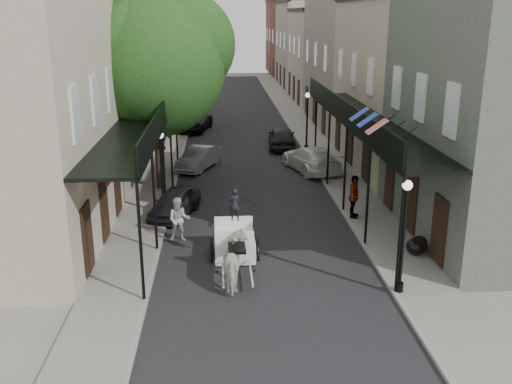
{
  "coord_description": "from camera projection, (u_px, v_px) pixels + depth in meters",
  "views": [
    {
      "loc": [
        -1.54,
        -18.17,
        8.63
      ],
      "look_at": [
        -0.09,
        4.2,
        1.6
      ],
      "focal_mm": 40.0,
      "sensor_mm": 36.0,
      "label": 1
    }
  ],
  "objects": [
    {
      "name": "car_left_far",
      "position": [
        193.0,
        122.0,
        43.65
      ],
      "size": [
        3.17,
        5.2,
        1.35
      ],
      "primitive_type": "imported",
      "rotation": [
        0.0,
        0.0,
        -0.2
      ],
      "color": "black",
      "rests_on": "ground"
    },
    {
      "name": "car_right_far",
      "position": [
        282.0,
        137.0,
        38.01
      ],
      "size": [
        2.05,
        4.44,
        1.47
      ],
      "primitive_type": "imported",
      "rotation": [
        0.0,
        0.0,
        3.07
      ],
      "color": "black",
      "rests_on": "ground"
    },
    {
      "name": "tree_far",
      "position": [
        181.0,
        54.0,
        40.99
      ],
      "size": [
        6.45,
        6.0,
        8.61
      ],
      "color": "#382619",
      "rests_on": "sidewalk_left"
    },
    {
      "name": "gallery_right",
      "position": [
        360.0,
        120.0,
        25.71
      ],
      "size": [
        2.2,
        18.05,
        4.88
      ],
      "color": "black",
      "rests_on": "sidewalk_right"
    },
    {
      "name": "pedestrian_sidewalk_right",
      "position": [
        354.0,
        197.0,
        24.63
      ],
      "size": [
        0.84,
        1.2,
        1.89
      ],
      "primitive_type": "imported",
      "rotation": [
        0.0,
        0.0,
        1.19
      ],
      "color": "gray",
      "rests_on": "sidewalk_right"
    },
    {
      "name": "car_left_near",
      "position": [
        175.0,
        203.0,
        25.28
      ],
      "size": [
        2.49,
        3.9,
        1.24
      ],
      "primitive_type": "imported",
      "rotation": [
        0.0,
        0.0,
        -0.31
      ],
      "color": "black",
      "rests_on": "ground"
    },
    {
      "name": "sidewalk_right",
      "position": [
        315.0,
        144.0,
        39.31
      ],
      "size": [
        2.2,
        90.0,
        0.12
      ],
      "primitive_type": "cube",
      "color": "gray",
      "rests_on": "ground"
    },
    {
      "name": "road",
      "position": [
        243.0,
        145.0,
        39.02
      ],
      "size": [
        8.0,
        90.0,
        0.01
      ],
      "primitive_type": "cube",
      "color": "black",
      "rests_on": "ground"
    },
    {
      "name": "sidewalk_left",
      "position": [
        169.0,
        146.0,
        38.7
      ],
      "size": [
        2.2,
        90.0,
        0.12
      ],
      "primitive_type": "cube",
      "color": "gray",
      "rests_on": "ground"
    },
    {
      "name": "lamppost_right_far",
      "position": [
        307.0,
        120.0,
        36.76
      ],
      "size": [
        0.32,
        0.32,
        3.71
      ],
      "color": "black",
      "rests_on": "sidewalk_right"
    },
    {
      "name": "pedestrian_walking",
      "position": [
        179.0,
        220.0,
        22.38
      ],
      "size": [
        0.87,
        0.68,
        1.79
      ],
      "primitive_type": "imported",
      "rotation": [
        0.0,
        0.0,
        -0.0
      ],
      "color": "#B7B6AC",
      "rests_on": "ground"
    },
    {
      "name": "lamppost_left",
      "position": [
        162.0,
        172.0,
        24.83
      ],
      "size": [
        0.32,
        0.32,
        3.71
      ],
      "color": "black",
      "rests_on": "sidewalk_left"
    },
    {
      "name": "pedestrian_sidewalk_left",
      "position": [
        162.0,
        135.0,
        36.96
      ],
      "size": [
        1.43,
        1.39,
        1.97
      ],
      "primitive_type": "imported",
      "rotation": [
        0.0,
        0.0,
        3.88
      ],
      "color": "gray",
      "rests_on": "sidewalk_left"
    },
    {
      "name": "trash_bags",
      "position": [
        417.0,
        245.0,
        21.17
      ],
      "size": [
        0.99,
        1.14,
        0.62
      ],
      "color": "black",
      "rests_on": "sidewalk_right"
    },
    {
      "name": "carriage",
      "position": [
        234.0,
        225.0,
        21.17
      ],
      "size": [
        1.81,
        2.54,
        2.86
      ],
      "rotation": [
        0.0,
        0.0,
        0.01
      ],
      "color": "black",
      "rests_on": "ground"
    },
    {
      "name": "lamppost_right_near",
      "position": [
        403.0,
        235.0,
        17.71
      ],
      "size": [
        0.32,
        0.32,
        3.71
      ],
      "color": "black",
      "rests_on": "sidewalk_right"
    },
    {
      "name": "ground",
      "position": [
        266.0,
        271.0,
        19.98
      ],
      "size": [
        140.0,
        140.0,
        0.0
      ],
      "primitive_type": "plane",
      "color": "gray",
      "rests_on": "ground"
    },
    {
      "name": "car_left_mid",
      "position": [
        199.0,
        158.0,
        32.95
      ],
      "size": [
        2.7,
        4.07,
        1.27
      ],
      "primitive_type": "imported",
      "rotation": [
        0.0,
        0.0,
        -0.39
      ],
      "color": "gray",
      "rests_on": "ground"
    },
    {
      "name": "car_right_near",
      "position": [
        311.0,
        159.0,
        32.48
      ],
      "size": [
        3.3,
        5.31,
        1.44
      ],
      "primitive_type": "imported",
      "rotation": [
        0.0,
        0.0,
        3.42
      ],
      "color": "silver",
      "rests_on": "ground"
    },
    {
      "name": "building_row_left",
      "position": [
        132.0,
        57.0,
        46.45
      ],
      "size": [
        5.0,
        80.0,
        10.5
      ],
      "primitive_type": "cube",
      "color": "#B0A68D",
      "rests_on": "ground"
    },
    {
      "name": "horse",
      "position": [
        237.0,
        261.0,
        18.71
      ],
      "size": [
        0.94,
        2.03,
        1.71
      ],
      "primitive_type": "imported",
      "rotation": [
        0.0,
        0.0,
        3.15
      ],
      "color": "silver",
      "rests_on": "ground"
    },
    {
      "name": "building_row_right",
      "position": [
        340.0,
        56.0,
        47.5
      ],
      "size": [
        5.0,
        80.0,
        10.5
      ],
      "primitive_type": "cube",
      "color": "gray",
      "rests_on": "ground"
    },
    {
      "name": "tree_near",
      "position": [
        163.0,
        60.0,
        27.47
      ],
      "size": [
        7.31,
        6.8,
        9.63
      ],
      "color": "#382619",
      "rests_on": "sidewalk_left"
    },
    {
      "name": "gallery_left",
      "position": [
        146.0,
        122.0,
        25.12
      ],
      "size": [
        2.2,
        18.05,
        4.88
      ],
      "color": "black",
      "rests_on": "sidewalk_left"
    }
  ]
}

